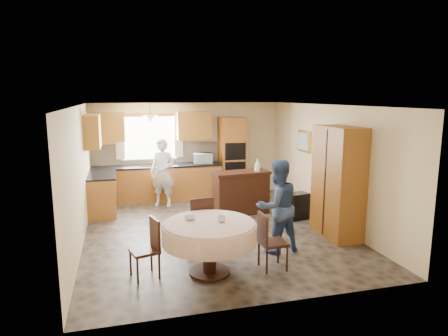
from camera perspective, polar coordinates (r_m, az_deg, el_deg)
name	(u,v)px	position (r m, az deg, el deg)	size (l,w,h in m)	color
floor	(214,230)	(8.16, -1.43, -8.89)	(5.00, 6.00, 0.01)	brown
ceiling	(214,105)	(7.71, -1.51, 8.94)	(5.00, 6.00, 0.01)	white
wall_back	(188,150)	(10.75, -5.20, 2.60)	(5.00, 0.02, 2.50)	beige
wall_front	(270,212)	(5.05, 6.53, -6.27)	(5.00, 0.02, 2.50)	beige
wall_left	(79,176)	(7.67, -19.96, -1.10)	(0.02, 6.00, 2.50)	beige
wall_right	(328,164)	(8.76, 14.66, 0.55)	(0.02, 6.00, 2.50)	beige
window	(150,138)	(10.56, -10.58, 4.25)	(1.40, 0.03, 1.10)	white
curtain_left	(120,137)	(10.48, -14.66, 4.32)	(0.22, 0.02, 1.15)	white
curtain_right	(179,135)	(10.59, -6.50, 4.65)	(0.22, 0.02, 1.15)	white
base_cab_back	(158,183)	(10.48, -9.43, -2.19)	(3.30, 0.60, 0.88)	#B87231
counter_back	(157,166)	(10.40, -9.50, 0.29)	(3.30, 0.64, 0.04)	black
base_cab_left	(102,195)	(9.57, -16.98, -3.70)	(0.60, 1.20, 0.88)	#B87231
counter_left	(101,175)	(9.48, -17.12, -1.00)	(0.64, 1.20, 0.04)	black
backsplash	(156,154)	(10.64, -9.70, 2.04)	(3.30, 0.02, 0.55)	#C6B08B
wall_cab_left	(107,127)	(10.37, -16.39, 5.62)	(0.85, 0.33, 0.72)	#C58A31
wall_cab_right	(194,125)	(10.54, -4.29, 6.08)	(0.90, 0.33, 0.72)	#C58A31
wall_cab_side	(92,131)	(9.35, -18.28, 5.04)	(0.33, 1.20, 0.72)	#C58A31
oven_tower	(232,157)	(10.73, 1.17, 1.61)	(0.66, 0.62, 2.12)	#B87231
oven_upper	(235,151)	(10.40, 1.65, 2.39)	(0.56, 0.01, 0.45)	black
oven_lower	(235,170)	(10.48, 1.64, -0.32)	(0.56, 0.01, 0.45)	black
pendant	(150,119)	(10.04, -10.46, 6.93)	(0.36, 0.36, 0.18)	beige
sideboard	(241,194)	(9.17, 2.41, -3.72)	(1.30, 0.53, 0.93)	#3C1B10
space_heater	(298,206)	(8.95, 10.52, -5.36)	(0.43, 0.30, 0.59)	black
cupboard	(338,182)	(7.90, 15.98, -1.96)	(0.56, 1.11, 2.12)	#B87231
dining_table	(209,234)	(6.09, -2.09, -9.37)	(1.42, 1.42, 0.81)	#3C1B10
chair_left	(149,245)	(6.15, -10.69, -10.77)	(0.48, 0.48, 0.89)	#3C1B10
chair_back	(200,222)	(6.90, -3.40, -7.68)	(0.49, 0.49, 1.00)	#3C1B10
chair_right	(269,238)	(6.32, 6.40, -9.97)	(0.40, 0.40, 0.91)	#3C1B10
framed_picture	(304,141)	(9.66, 11.37, 3.77)	(0.06, 0.61, 0.50)	gold
microwave	(203,158)	(10.50, -3.01, 1.39)	(0.50, 0.34, 0.28)	silver
person_sink	(163,172)	(9.86, -8.74, -0.64)	(0.61, 0.40, 1.66)	silver
person_dining	(277,206)	(6.94, 7.61, -5.44)	(0.79, 0.62, 1.62)	navy
bowl_sideboard	(233,173)	(9.01, 1.25, -0.76)	(0.24, 0.24, 0.06)	#B2B2B2
bottle_sideboard	(257,166)	(9.16, 4.77, 0.24)	(0.13, 0.13, 0.32)	silver
cup_table	(221,219)	(6.04, -0.38, -7.29)	(0.12, 0.12, 0.09)	#B2B2B2
bowl_table	(190,218)	(6.17, -4.89, -7.11)	(0.18, 0.18, 0.06)	#B2B2B2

